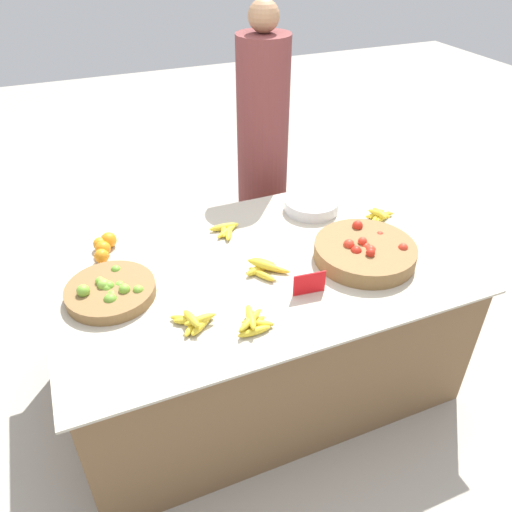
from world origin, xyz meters
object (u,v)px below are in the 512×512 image
at_px(vendor_person, 263,160).
at_px(lime_bowl, 110,291).
at_px(tomato_basket, 364,252).
at_px(metal_bowl, 311,205).
at_px(price_sign, 309,283).

bearing_deg(vendor_person, lime_bowl, -140.55).
relative_size(tomato_basket, metal_bowl, 1.61).
bearing_deg(metal_bowl, vendor_person, 95.29).
distance_m(lime_bowl, vendor_person, 1.37).
bearing_deg(lime_bowl, metal_bowl, 16.15).
height_order(metal_bowl, vendor_person, vendor_person).
bearing_deg(vendor_person, price_sign, -103.60).
xyz_separation_m(tomato_basket, price_sign, (-0.35, -0.12, 0.01)).
height_order(lime_bowl, price_sign, price_sign).
bearing_deg(lime_bowl, price_sign, -20.88).
distance_m(tomato_basket, metal_bowl, 0.49).
height_order(lime_bowl, vendor_person, vendor_person).
xyz_separation_m(tomato_basket, vendor_person, (-0.07, 1.04, 0.02)).
height_order(price_sign, vendor_person, vendor_person).
distance_m(tomato_basket, vendor_person, 1.05).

